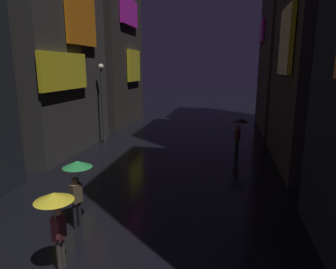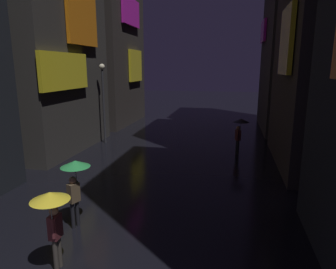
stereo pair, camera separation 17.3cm
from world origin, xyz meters
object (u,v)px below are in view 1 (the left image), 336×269
object	(u,v)px
pedestrian_midstreet_centre_green	(77,176)
pedestrian_foreground_left_black	(239,126)
streetlamp_left_far	(102,94)
pedestrian_far_right_yellow	(56,210)

from	to	relation	value
pedestrian_midstreet_centre_green	pedestrian_foreground_left_black	bearing A→B (deg)	60.50
streetlamp_left_far	pedestrian_far_right_yellow	bearing A→B (deg)	-71.41
streetlamp_left_far	pedestrian_midstreet_centre_green	bearing A→B (deg)	-70.85
pedestrian_midstreet_centre_green	streetlamp_left_far	bearing A→B (deg)	109.15
pedestrian_far_right_yellow	pedestrian_foreground_left_black	world-z (taller)	same
pedestrian_foreground_left_black	pedestrian_midstreet_centre_green	world-z (taller)	same
pedestrian_far_right_yellow	streetlamp_left_far	xyz separation A→B (m)	(-4.14, 12.30, 1.56)
pedestrian_foreground_left_black	streetlamp_left_far	bearing A→B (deg)	172.58
pedestrian_foreground_left_black	pedestrian_midstreet_centre_green	distance (m)	10.36
pedestrian_far_right_yellow	pedestrian_midstreet_centre_green	size ratio (longest dim) A/B	1.00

